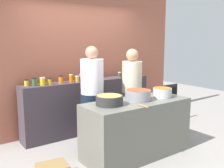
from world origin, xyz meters
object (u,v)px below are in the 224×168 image
at_px(preserve_jar_1, 34,82).
at_px(preserve_jar_14, 140,72).
at_px(preserve_jar_9, 91,77).
at_px(preserve_jar_12, 129,74).
at_px(preserve_jar_11, 120,75).
at_px(cook_with_tongs, 92,103).
at_px(preserve_jar_3, 49,81).
at_px(wooden_spoon, 143,106).
at_px(preserve_jar_0, 26,83).
at_px(preserve_jar_10, 97,75).
at_px(preserve_jar_8, 87,78).
at_px(cooking_pot_left, 109,100).
at_px(preserve_jar_7, 82,78).
at_px(preserve_jar_4, 61,79).
at_px(cook_in_cap, 132,99).
at_px(preserve_jar_6, 77,79).
at_px(preserve_jar_2, 42,81).
at_px(preserve_jar_5, 71,78).
at_px(cooking_pot_center, 138,95).
at_px(chalkboard_sign, 169,104).
at_px(cooking_pot_right, 162,93).
at_px(preserve_jar_13, 135,73).

distance_m(preserve_jar_1, preserve_jar_14, 2.35).
bearing_deg(preserve_jar_9, preserve_jar_12, -2.77).
xyz_separation_m(preserve_jar_11, cook_with_tongs, (-1.10, -0.68, -0.31)).
relative_size(preserve_jar_11, preserve_jar_14, 0.76).
height_order(preserve_jar_3, wooden_spoon, preserve_jar_3).
bearing_deg(preserve_jar_0, preserve_jar_11, -2.84).
xyz_separation_m(preserve_jar_10, preserve_jar_12, (0.75, -0.09, -0.02)).
height_order(preserve_jar_8, cooking_pot_left, preserve_jar_8).
bearing_deg(preserve_jar_7, preserve_jar_4, 178.02).
bearing_deg(preserve_jar_3, preserve_jar_0, 163.17).
height_order(preserve_jar_11, cook_in_cap, cook_in_cap).
relative_size(preserve_jar_8, preserve_jar_12, 1.13).
bearing_deg(cooking_pot_left, preserve_jar_6, 82.17).
bearing_deg(preserve_jar_8, preserve_jar_2, 179.37).
xyz_separation_m(preserve_jar_3, wooden_spoon, (0.69, -1.65, -0.20)).
bearing_deg(preserve_jar_10, preserve_jar_5, -170.37).
height_order(preserve_jar_10, preserve_jar_11, preserve_jar_10).
bearing_deg(preserve_jar_10, preserve_jar_14, -7.35).
xyz_separation_m(preserve_jar_6, wooden_spoon, (0.15, -1.65, -0.20)).
bearing_deg(preserve_jar_7, preserve_jar_1, 178.37).
xyz_separation_m(cooking_pot_left, cooking_pot_center, (0.52, -0.02, 0.01)).
relative_size(preserve_jar_11, preserve_jar_12, 1.09).
height_order(preserve_jar_3, chalkboard_sign, preserve_jar_3).
height_order(preserve_jar_9, cooking_pot_right, preserve_jar_9).
height_order(preserve_jar_4, preserve_jar_9, preserve_jar_4).
bearing_deg(cooking_pot_center, preserve_jar_4, 115.57).
bearing_deg(preserve_jar_8, preserve_jar_14, -0.66).
height_order(preserve_jar_0, preserve_jar_13, preserve_jar_0).
height_order(preserve_jar_9, cook_with_tongs, cook_with_tongs).
bearing_deg(preserve_jar_13, preserve_jar_9, 176.76).
distance_m(preserve_jar_8, preserve_jar_13, 1.23).
xyz_separation_m(cooking_pot_right, cook_with_tongs, (-0.89, 0.72, -0.19)).
distance_m(cooking_pot_center, chalkboard_sign, 1.82).
xyz_separation_m(preserve_jar_10, cook_in_cap, (0.15, -0.90, -0.35)).
relative_size(preserve_jar_2, preserve_jar_5, 0.93).
xyz_separation_m(preserve_jar_2, preserve_jar_11, (1.68, 0.00, -0.01)).
bearing_deg(preserve_jar_8, preserve_jar_9, 24.34).
bearing_deg(preserve_jar_14, preserve_jar_13, 169.27).
xyz_separation_m(preserve_jar_6, preserve_jar_7, (0.11, 0.02, 0.01)).
height_order(preserve_jar_4, preserve_jar_6, preserve_jar_4).
relative_size(preserve_jar_0, preserve_jar_1, 0.80).
bearing_deg(wooden_spoon, preserve_jar_2, 115.93).
bearing_deg(preserve_jar_5, preserve_jar_9, 7.27).
relative_size(cook_with_tongs, cook_in_cap, 1.03).
distance_m(preserve_jar_4, cooking_pot_left, 1.35).
height_order(preserve_jar_8, preserve_jar_14, preserve_jar_14).
relative_size(preserve_jar_3, preserve_jar_8, 1.00).
xyz_separation_m(preserve_jar_0, preserve_jar_1, (0.11, -0.07, 0.01)).
height_order(wooden_spoon, cook_in_cap, cook_in_cap).
relative_size(preserve_jar_6, preserve_jar_7, 0.81).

